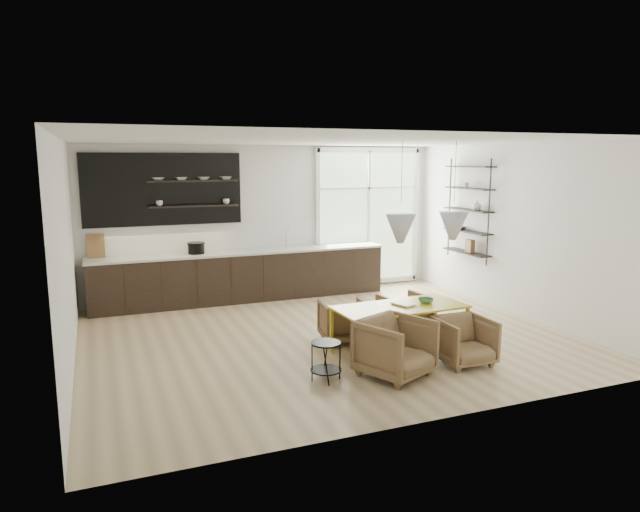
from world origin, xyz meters
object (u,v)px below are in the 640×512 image
at_px(armchair_back_left, 343,321).
at_px(armchair_front_left, 395,348).
at_px(wire_stool, 326,356).
at_px(dining_table, 400,309).
at_px(armchair_front_right, 464,341).
at_px(armchair_back_right, 404,314).

height_order(armchair_back_left, armchair_front_left, armchair_front_left).
bearing_deg(wire_stool, armchair_back_left, 58.27).
bearing_deg(armchair_front_left, armchair_back_left, 67.82).
distance_m(dining_table, armchair_front_right, 0.95).
distance_m(armchair_back_left, armchair_back_right, 1.02).
relative_size(dining_table, armchair_back_right, 2.75).
xyz_separation_m(dining_table, armchair_front_right, (0.56, -0.70, -0.31)).
bearing_deg(armchair_back_right, armchair_front_left, 51.07).
distance_m(dining_table, wire_stool, 1.47).
relative_size(dining_table, armchair_back_left, 2.76).
relative_size(dining_table, armchair_front_left, 2.32).
distance_m(dining_table, armchair_front_left, 0.93).
bearing_deg(dining_table, armchair_front_left, -125.80).
relative_size(armchair_front_left, armchair_front_right, 1.17).
height_order(armchair_front_left, wire_stool, armchair_front_left).
bearing_deg(armchair_back_right, armchair_front_right, 86.82).
xyz_separation_m(armchair_back_left, armchair_back_right, (1.02, -0.01, 0.00)).
bearing_deg(armchair_front_left, wire_stool, 144.44).
height_order(armchair_back_left, wire_stool, armchair_back_left).
bearing_deg(armchair_front_left, dining_table, 33.81).
xyz_separation_m(armchair_back_left, armchair_front_left, (0.03, -1.50, 0.06)).
bearing_deg(armchair_front_right, dining_table, 129.39).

